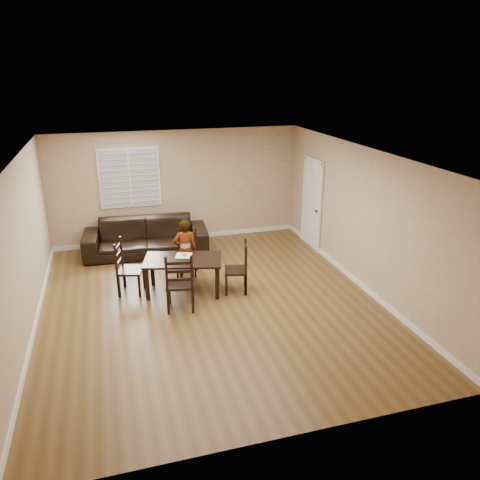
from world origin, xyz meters
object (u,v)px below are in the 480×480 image
chair_right (242,269)px  chair_left (124,269)px  chair_far (180,286)px  sofa (146,237)px  child (185,250)px  donut (185,254)px  dining_table (183,263)px  chair_near (187,253)px

chair_right → chair_left: bearing=-89.9°
chair_far → sofa: chair_far is taller
child → donut: child is taller
dining_table → child: bearing=90.0°
child → chair_far: bearing=79.2°
chair_near → donut: chair_near is taller
chair_far → dining_table: bearing=-93.0°
chair_far → donut: 0.98m
chair_far → chair_left: (-0.90, 1.05, -0.01)m
chair_far → donut: bearing=-94.2°
chair_left → sofa: (0.59, 1.89, -0.08)m
dining_table → chair_right: (1.08, -0.28, -0.13)m
donut → sofa: bearing=105.3°
donut → chair_left: bearing=173.4°
chair_far → chair_left: size_ratio=1.03×
donut → sofa: 2.12m
dining_table → chair_near: size_ratio=1.70×
dining_table → chair_far: bearing=-89.4°
chair_left → donut: size_ratio=9.44×
dining_table → chair_near: bearing=89.9°
child → chair_near: bearing=-101.4°
chair_right → donut: chair_right is taller
chair_right → donut: size_ratio=8.93×
dining_table → sofa: bearing=117.2°
chair_left → chair_far: bearing=-122.6°
dining_table → donut: bearing=83.7°
dining_table → chair_left: 1.13m
chair_far → chair_right: chair_far is taller
chair_far → chair_near: bearing=-93.3°
chair_near → donut: size_ratio=8.41×
child → chair_left: bearing=13.6°
donut → chair_far: bearing=-105.0°
chair_near → child: child is taller
dining_table → donut: (0.06, 0.15, 0.12)m
child → donut: 0.37m
chair_far → child: child is taller
chair_left → child: bearing=-62.7°
chair_right → sofa: chair_right is taller
dining_table → sofa: 2.24m
sofa → chair_right: bearing=-52.6°
chair_near → chair_far: (-0.42, -1.67, 0.07)m
dining_table → chair_left: bearing=179.7°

